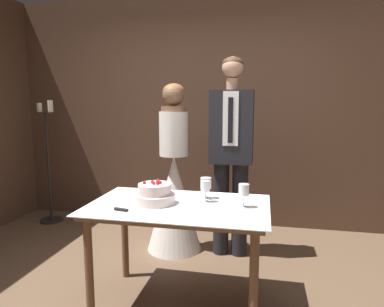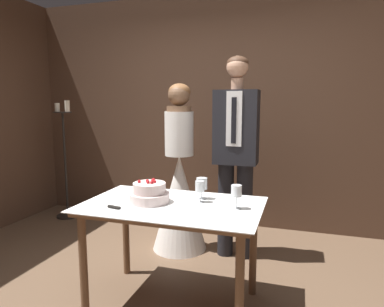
{
  "view_description": "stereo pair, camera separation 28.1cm",
  "coord_description": "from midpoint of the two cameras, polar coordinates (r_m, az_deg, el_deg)",
  "views": [
    {
      "loc": [
        0.69,
        -2.15,
        1.45
      ],
      "look_at": [
        0.12,
        0.58,
        1.05
      ],
      "focal_mm": 32.0,
      "sensor_mm": 36.0,
      "label": 1
    },
    {
      "loc": [
        0.96,
        -2.08,
        1.45
      ],
      "look_at": [
        0.12,
        0.58,
        1.05
      ],
      "focal_mm": 32.0,
      "sensor_mm": 36.0,
      "label": 2
    }
  ],
  "objects": [
    {
      "name": "wall_back",
      "position": [
        4.16,
        6.25,
        6.96
      ],
      "size": [
        4.97,
        0.12,
        2.72
      ],
      "primitive_type": "cube",
      "color": "#513828",
      "rests_on": "ground_plane"
    },
    {
      "name": "cake_table",
      "position": [
        2.47,
        -0.03,
        -10.57
      ],
      "size": [
        1.26,
        0.78,
        0.75
      ],
      "color": "brown",
      "rests_on": "ground_plane"
    },
    {
      "name": "tiered_cake",
      "position": [
        2.47,
        -3.87,
        -6.69
      ],
      "size": [
        0.29,
        0.29,
        0.16
      ],
      "color": "beige",
      "rests_on": "cake_table"
    },
    {
      "name": "cake_knife",
      "position": [
        2.31,
        -7.74,
        -9.29
      ],
      "size": [
        0.45,
        0.11,
        0.02
      ],
      "rotation": [
        0.0,
        0.0,
        -0.18
      ],
      "color": "silver",
      "rests_on": "cake_table"
    },
    {
      "name": "wine_glass_near",
      "position": [
        2.34,
        10.87,
        -6.31
      ],
      "size": [
        0.07,
        0.07,
        0.16
      ],
      "color": "silver",
      "rests_on": "cake_table"
    },
    {
      "name": "wine_glass_middle",
      "position": [
        2.46,
        4.6,
        -5.63
      ],
      "size": [
        0.07,
        0.07,
        0.16
      ],
      "color": "silver",
      "rests_on": "cake_table"
    },
    {
      "name": "wine_glass_far",
      "position": [
        2.55,
        4.81,
        -5.14
      ],
      "size": [
        0.08,
        0.08,
        0.16
      ],
      "color": "silver",
      "rests_on": "cake_table"
    },
    {
      "name": "bride",
      "position": [
        3.41,
        0.26,
        -6.07
      ],
      "size": [
        0.54,
        0.54,
        1.65
      ],
      "color": "white",
      "rests_on": "ground_plane"
    },
    {
      "name": "groom",
      "position": [
        3.21,
        9.83,
        0.67
      ],
      "size": [
        0.4,
        0.25,
        1.88
      ],
      "color": "black",
      "rests_on": "ground_plane"
    },
    {
      "name": "candle_stand",
      "position": [
        4.6,
        -18.72,
        -1.86
      ],
      "size": [
        0.28,
        0.28,
        1.5
      ],
      "color": "black",
      "rests_on": "ground_plane"
    }
  ]
}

